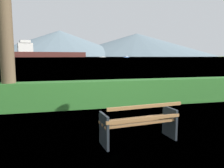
{
  "coord_description": "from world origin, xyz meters",
  "views": [
    {
      "loc": [
        -1.59,
        -4.21,
        1.82
      ],
      "look_at": [
        0.0,
        2.4,
        0.94
      ],
      "focal_mm": 34.83,
      "sensor_mm": 36.0,
      "label": 1
    }
  ],
  "objects_px": {
    "fishing_boat_near": "(1,58)",
    "tender_far": "(103,57)",
    "park_bench": "(140,123)",
    "cargo_ship_large": "(44,53)",
    "sailboat_mid": "(126,57)"
  },
  "relations": [
    {
      "from": "cargo_ship_large",
      "to": "tender_far",
      "type": "height_order",
      "value": "cargo_ship_large"
    },
    {
      "from": "sailboat_mid",
      "to": "tender_far",
      "type": "height_order",
      "value": "sailboat_mid"
    },
    {
      "from": "cargo_ship_large",
      "to": "park_bench",
      "type": "bearing_deg",
      "value": -86.0
    },
    {
      "from": "sailboat_mid",
      "to": "tender_far",
      "type": "xyz_separation_m",
      "value": [
        -19.38,
        29.41,
        -0.16
      ]
    },
    {
      "from": "park_bench",
      "to": "cargo_ship_large",
      "type": "xyz_separation_m",
      "value": [
        -20.68,
        295.46,
        5.46
      ]
    },
    {
      "from": "park_bench",
      "to": "tender_far",
      "type": "xyz_separation_m",
      "value": [
        47.06,
        244.56,
        -0.0
      ]
    },
    {
      "from": "sailboat_mid",
      "to": "fishing_boat_near",
      "type": "bearing_deg",
      "value": -142.68
    },
    {
      "from": "cargo_ship_large",
      "to": "tender_far",
      "type": "distance_m",
      "value": 84.91
    },
    {
      "from": "cargo_ship_large",
      "to": "fishing_boat_near",
      "type": "relative_size",
      "value": 16.17
    },
    {
      "from": "cargo_ship_large",
      "to": "fishing_boat_near",
      "type": "bearing_deg",
      "value": -95.36
    },
    {
      "from": "tender_far",
      "to": "sailboat_mid",
      "type": "bearing_deg",
      "value": -56.61
    },
    {
      "from": "cargo_ship_large",
      "to": "tender_far",
      "type": "xyz_separation_m",
      "value": [
        67.75,
        -50.9,
        -5.47
      ]
    },
    {
      "from": "sailboat_mid",
      "to": "tender_far",
      "type": "distance_m",
      "value": 35.22
    },
    {
      "from": "fishing_boat_near",
      "to": "tender_far",
      "type": "bearing_deg",
      "value": 52.37
    },
    {
      "from": "sailboat_mid",
      "to": "park_bench",
      "type": "bearing_deg",
      "value": -107.16
    }
  ]
}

